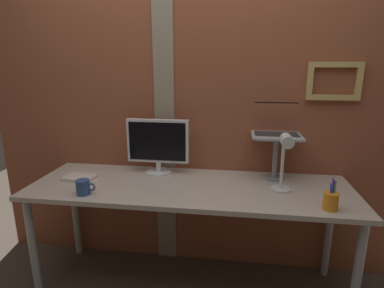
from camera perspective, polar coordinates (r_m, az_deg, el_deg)
brick_wall_back at (r=2.27m, az=-0.27°, el=7.43°), size 3.03×0.16×2.47m
desk at (r=2.05m, az=-0.40°, el=-9.49°), size 2.06×0.65×0.76m
monitor at (r=2.19m, az=-6.29°, el=0.08°), size 0.44×0.18×0.39m
laptop_stand at (r=2.15m, az=15.06°, el=-1.24°), size 0.28×0.22×0.29m
laptop at (r=2.17m, az=15.14°, el=3.24°), size 0.32×0.28×0.23m
desk_lamp at (r=1.89m, az=16.58°, el=-2.31°), size 0.12×0.20×0.37m
pen_cup at (r=1.84m, az=24.08°, el=-9.47°), size 0.08×0.08×0.18m
coffee_mug at (r=1.98m, az=-19.29°, el=-7.48°), size 0.12×0.08×0.09m
paper_clutter_stack at (r=2.24m, az=-19.92°, el=-5.84°), size 0.21×0.16×0.02m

